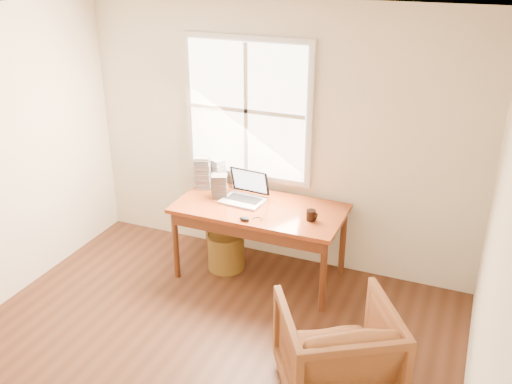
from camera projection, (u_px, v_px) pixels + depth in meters
room_shell at (164, 227)px, 3.78m from camera, size 4.04×4.54×2.64m
desk at (260, 209)px, 5.39m from camera, size 1.60×0.80×0.04m
armchair at (337, 350)px, 4.08m from camera, size 1.09×1.10×0.74m
wicker_stool at (226, 251)px, 5.74m from camera, size 0.44×0.44×0.37m
laptop at (243, 188)px, 5.41m from camera, size 0.44×0.46×0.30m
mouse at (244, 219)px, 5.11m from camera, size 0.10×0.07×0.03m
coffee_mug at (311, 215)px, 5.11m from camera, size 0.11×0.11×0.10m
cd_stack_a at (217, 172)px, 5.83m from camera, size 0.17×0.16×0.27m
cd_stack_b at (219, 186)px, 5.55m from camera, size 0.19×0.18×0.23m
cd_stack_c at (203, 172)px, 5.73m from camera, size 0.18×0.17×0.33m
cd_stack_d at (241, 179)px, 5.76m from camera, size 0.15×0.13×0.18m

